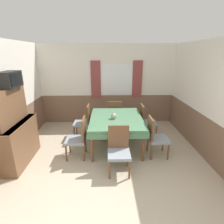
{
  "coord_description": "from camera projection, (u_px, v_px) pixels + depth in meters",
  "views": [
    {
      "loc": [
        -0.01,
        -1.87,
        2.3
      ],
      "look_at": [
        0.11,
        2.21,
        0.92
      ],
      "focal_mm": 28.0,
      "sensor_mm": 36.0,
      "label": 1
    }
  ],
  "objects": [
    {
      "name": "wall_left",
      "position": [
        8.0,
        101.0,
        3.88
      ],
      "size": [
        0.05,
        4.3,
        2.6
      ],
      "color": "white",
      "rests_on": "ground_plane"
    },
    {
      "name": "chair_head_near",
      "position": [
        119.0,
        149.0,
        3.46
      ],
      "size": [
        0.44,
        0.44,
        0.95
      ],
      "rotation": [
        0.0,
        0.0,
        3.14
      ],
      "color": "brown",
      "rests_on": "ground_plane"
    },
    {
      "name": "wall_right",
      "position": [
        205.0,
        99.0,
        3.99
      ],
      "size": [
        0.05,
        4.3,
        2.6
      ],
      "color": "white",
      "rests_on": "ground_plane"
    },
    {
      "name": "chair_left_near",
      "position": [
        79.0,
        137.0,
        3.95
      ],
      "size": [
        0.44,
        0.44,
        0.95
      ],
      "rotation": [
        0.0,
        0.0,
        1.57
      ],
      "color": "brown",
      "rests_on": "ground_plane"
    },
    {
      "name": "chair_head_window",
      "position": [
        114.0,
        114.0,
        5.42
      ],
      "size": [
        0.44,
        0.44,
        0.95
      ],
      "color": "brown",
      "rests_on": "ground_plane"
    },
    {
      "name": "chair_right_near",
      "position": [
        155.0,
        136.0,
        3.99
      ],
      "size": [
        0.44,
        0.44,
        0.95
      ],
      "rotation": [
        0.0,
        0.0,
        4.71
      ],
      "color": "brown",
      "rests_on": "ground_plane"
    },
    {
      "name": "vase",
      "position": [
        114.0,
        116.0,
        4.26
      ],
      "size": [
        0.14,
        0.14,
        0.14
      ],
      "color": "#A39989",
      "rests_on": "dining_table"
    },
    {
      "name": "chair_left_far",
      "position": [
        84.0,
        121.0,
        4.89
      ],
      "size": [
        0.44,
        0.44,
        0.95
      ],
      "rotation": [
        0.0,
        0.0,
        1.57
      ],
      "color": "brown",
      "rests_on": "ground_plane"
    },
    {
      "name": "tv",
      "position": [
        9.0,
        79.0,
        3.47
      ],
      "size": [
        0.29,
        0.55,
        0.32
      ],
      "color": "black",
      "rests_on": "sideboard"
    },
    {
      "name": "sideboard",
      "position": [
        15.0,
        133.0,
        3.7
      ],
      "size": [
        0.46,
        1.22,
        1.65
      ],
      "color": "brown",
      "rests_on": "ground_plane"
    },
    {
      "name": "dining_table",
      "position": [
        116.0,
        121.0,
        4.39
      ],
      "size": [
        1.31,
        1.63,
        0.77
      ],
      "color": "#4C7A56",
      "rests_on": "ground_plane"
    },
    {
      "name": "ground_plane",
      "position": [
        109.0,
        222.0,
        2.5
      ],
      "size": [
        16.0,
        16.0,
        0.0
      ],
      "primitive_type": "plane",
      "color": "tan"
    },
    {
      "name": "chair_right_far",
      "position": [
        146.0,
        120.0,
        4.94
      ],
      "size": [
        0.44,
        0.44,
        0.95
      ],
      "rotation": [
        0.0,
        0.0,
        4.71
      ],
      "color": "brown",
      "rests_on": "ground_plane"
    },
    {
      "name": "wall_back",
      "position": [
        108.0,
        85.0,
        5.8
      ],
      "size": [
        4.8,
        0.09,
        2.6
      ],
      "color": "white",
      "rests_on": "ground_plane"
    }
  ]
}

